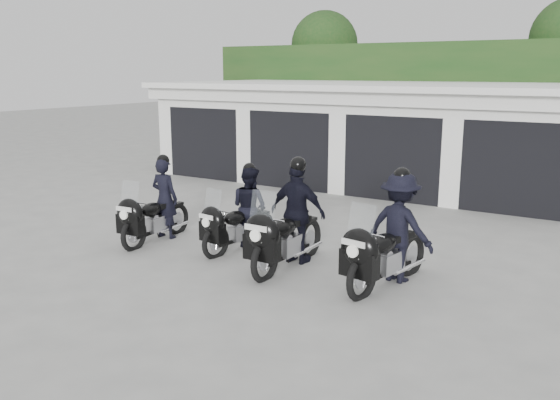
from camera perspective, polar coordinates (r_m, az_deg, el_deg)
The scene contains 7 objects.
ground at distance 11.04m, azimuth -0.03°, elevation -5.24°, with size 80.00×80.00×0.00m, color #A0A09B.
garage_block at distance 17.98m, azimuth 13.77°, elevation 5.91°, with size 16.40×6.80×2.96m.
background_vegetation at distance 22.46m, azimuth 18.86°, elevation 10.29°, with size 20.00×3.90×5.80m.
police_bike_a at distance 11.98m, azimuth -11.85°, elevation -0.64°, with size 0.68×2.02×1.76m.
police_bike_b at distance 11.25m, azimuth -3.53°, elevation -1.17°, with size 0.86×1.93×1.68m.
police_bike_c at distance 10.22m, azimuth 1.19°, elevation -1.88°, with size 1.06×2.24×1.95m.
police_bike_d at distance 9.52m, azimuth 10.90°, elevation -3.23°, with size 1.24×2.19×1.92m.
Camera 1 is at (5.57, -8.93, 3.35)m, focal length 38.00 mm.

